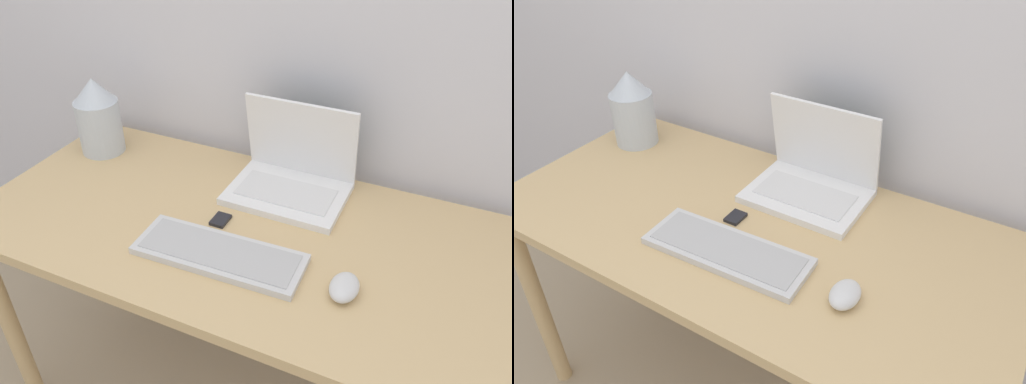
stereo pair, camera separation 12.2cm
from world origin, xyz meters
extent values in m
cube|color=tan|center=(0.00, 0.33, 0.75)|extent=(1.36, 0.67, 0.03)
cylinder|color=tan|center=(-0.63, 0.06, 0.37)|extent=(0.05, 0.05, 0.73)
cylinder|color=tan|center=(-0.63, 0.61, 0.37)|extent=(0.05, 0.05, 0.73)
cylinder|color=tan|center=(0.63, 0.61, 0.37)|extent=(0.05, 0.05, 0.73)
cube|color=white|center=(0.08, 0.51, 0.77)|extent=(0.32, 0.23, 0.02)
cube|color=silver|center=(0.08, 0.50, 0.78)|extent=(0.26, 0.13, 0.00)
cube|color=white|center=(0.08, 0.60, 0.90)|extent=(0.32, 0.05, 0.23)
cube|color=black|center=(0.08, 0.61, 0.90)|extent=(0.28, 0.04, 0.20)
cube|color=silver|center=(0.03, 0.21, 0.77)|extent=(0.41, 0.16, 0.02)
cube|color=#B2B2B2|center=(0.03, 0.21, 0.78)|extent=(0.38, 0.13, 0.00)
ellipsoid|color=silver|center=(0.33, 0.21, 0.78)|extent=(0.06, 0.09, 0.04)
cylinder|color=silver|center=(-0.55, 0.51, 0.85)|extent=(0.13, 0.13, 0.17)
cone|color=silver|center=(-0.55, 0.51, 0.97)|extent=(0.13, 0.13, 0.07)
cube|color=black|center=(-0.04, 0.33, 0.77)|extent=(0.04, 0.05, 0.01)
camera|label=1|loc=(0.47, -0.56, 1.55)|focal=35.00mm
camera|label=2|loc=(0.58, -0.50, 1.55)|focal=35.00mm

